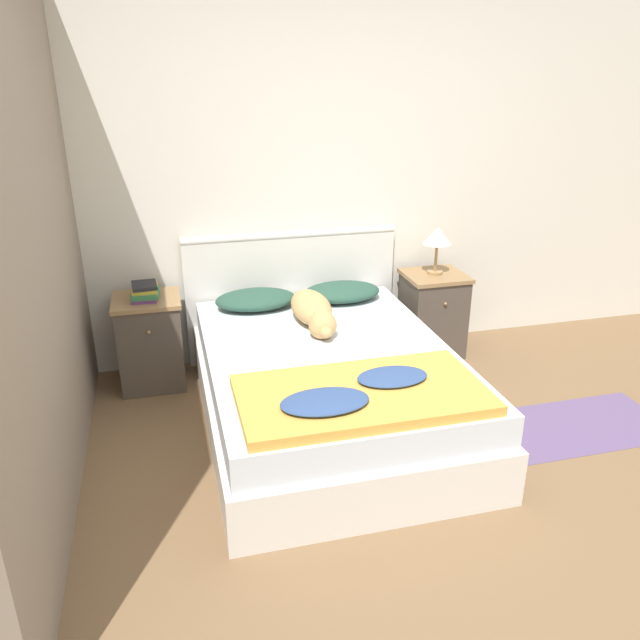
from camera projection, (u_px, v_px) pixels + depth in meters
name	position (u px, v px, depth m)	size (l,w,h in m)	color
ground_plane	(421.00, 538.00, 2.82)	(16.00, 16.00, 0.00)	brown
wall_back	(309.00, 178.00, 4.25)	(9.00, 0.06, 2.55)	silver
wall_side_left	(40.00, 228.00, 2.92)	(0.06, 3.10, 2.55)	gray
bed	(328.00, 387.00, 3.65)	(1.42, 1.95, 0.49)	silver
headboard	(292.00, 292.00, 4.45)	(1.50, 0.06, 0.93)	silver
nightstand_left	(151.00, 342.00, 4.08)	(0.43, 0.41, 0.61)	#4C4238
nightstand_right	(432.00, 314.00, 4.55)	(0.43, 0.41, 0.61)	#4C4238
pillow_left	(256.00, 299.00, 4.14)	(0.53, 0.35, 0.12)	#284C3D
pillow_right	(342.00, 292.00, 4.27)	(0.53, 0.35, 0.12)	#284C3D
quilt	(360.00, 394.00, 2.99)	(1.19, 0.64, 0.10)	gold
dog	(313.00, 311.00, 3.87)	(0.24, 0.72, 0.18)	tan
book_stack	(145.00, 292.00, 3.94)	(0.18, 0.24, 0.10)	#703D7F
table_lamp	(437.00, 238.00, 4.34)	(0.20, 0.20, 0.34)	#9E7A4C
rug	(575.00, 426.00, 3.70)	(1.10, 0.57, 0.00)	#604C75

